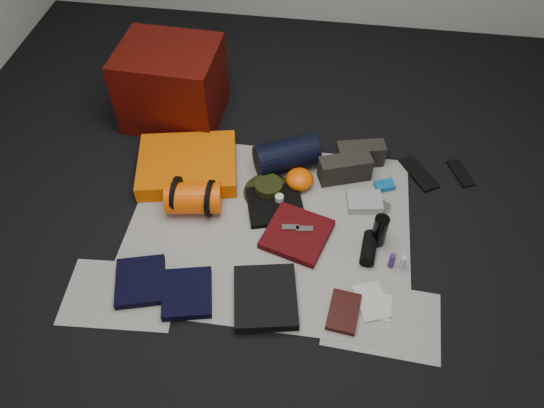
# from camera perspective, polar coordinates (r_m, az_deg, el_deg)

# --- Properties ---
(floor) EXTENTS (4.50, 4.50, 0.02)m
(floor) POSITION_cam_1_polar(r_m,az_deg,el_deg) (3.06, -0.33, -2.62)
(floor) COLOR black
(floor) RESTS_ON ground
(newspaper_mat) EXTENTS (1.60, 1.30, 0.01)m
(newspaper_mat) POSITION_cam_1_polar(r_m,az_deg,el_deg) (3.05, -0.33, -2.47)
(newspaper_mat) COLOR #B5B2A7
(newspaper_mat) RESTS_ON floor
(newspaper_sheet_front_left) EXTENTS (0.61, 0.44, 0.00)m
(newspaper_sheet_front_left) POSITION_cam_1_polar(r_m,az_deg,el_deg) (2.91, -15.95, -9.31)
(newspaper_sheet_front_left) COLOR #B5B2A7
(newspaper_sheet_front_left) RESTS_ON floor
(newspaper_sheet_front_right) EXTENTS (0.60, 0.43, 0.00)m
(newspaper_sheet_front_right) POSITION_cam_1_polar(r_m,az_deg,el_deg) (2.79, 11.73, -12.02)
(newspaper_sheet_front_right) COLOR #B5B2A7
(newspaper_sheet_front_right) RESTS_ON floor
(red_cabinet) EXTENTS (0.65, 0.55, 0.52)m
(red_cabinet) POSITION_cam_1_polar(r_m,az_deg,el_deg) (3.64, -10.73, 12.54)
(red_cabinet) COLOR #490A05
(red_cabinet) RESTS_ON floor
(sleeping_pad) EXTENTS (0.68, 0.60, 0.11)m
(sleeping_pad) POSITION_cam_1_polar(r_m,az_deg,el_deg) (3.34, -9.07, 4.16)
(sleeping_pad) COLOR #EF6502
(sleeping_pad) RESTS_ON newspaper_mat
(stuff_sack) EXTENTS (0.34, 0.23, 0.19)m
(stuff_sack) POSITION_cam_1_polar(r_m,az_deg,el_deg) (3.10, -8.43, 0.62)
(stuff_sack) COLOR #F85204
(stuff_sack) RESTS_ON newspaper_mat
(sack_strap_left) EXTENTS (0.02, 0.22, 0.22)m
(sack_strap_left) POSITION_cam_1_polar(r_m,az_deg,el_deg) (3.11, -10.24, 0.99)
(sack_strap_left) COLOR black
(sack_strap_left) RESTS_ON newspaper_mat
(sack_strap_right) EXTENTS (0.03, 0.22, 0.22)m
(sack_strap_right) POSITION_cam_1_polar(r_m,az_deg,el_deg) (3.06, -6.65, 0.60)
(sack_strap_right) COLOR black
(sack_strap_right) RESTS_ON newspaper_mat
(navy_duffel) EXTENTS (0.44, 0.36, 0.20)m
(navy_duffel) POSITION_cam_1_polar(r_m,az_deg,el_deg) (3.29, 1.59, 5.24)
(navy_duffel) COLOR black
(navy_duffel) RESTS_ON newspaper_mat
(boonie_brim) EXTENTS (0.39, 0.39, 0.01)m
(boonie_brim) POSITION_cam_1_polar(r_m,az_deg,el_deg) (3.21, -0.37, 1.30)
(boonie_brim) COLOR black
(boonie_brim) RESTS_ON newspaper_mat
(boonie_crown) EXTENTS (0.17, 0.17, 0.07)m
(boonie_crown) POSITION_cam_1_polar(r_m,az_deg,el_deg) (3.18, -0.38, 1.79)
(boonie_crown) COLOR black
(boonie_crown) RESTS_ON boonie_brim
(hiking_boot_left) EXTENTS (0.34, 0.22, 0.16)m
(hiking_boot_left) POSITION_cam_1_polar(r_m,az_deg,el_deg) (3.27, 7.84, 3.79)
(hiking_boot_left) COLOR #28241F
(hiking_boot_left) RESTS_ON newspaper_mat
(hiking_boot_right) EXTENTS (0.31, 0.18, 0.15)m
(hiking_boot_right) POSITION_cam_1_polar(r_m,az_deg,el_deg) (3.39, 9.49, 5.33)
(hiking_boot_right) COLOR #28241F
(hiking_boot_right) RESTS_ON newspaper_mat
(flip_flop_left) EXTENTS (0.25, 0.31, 0.02)m
(flip_flop_left) POSITION_cam_1_polar(r_m,az_deg,el_deg) (3.45, 15.47, 3.19)
(flip_flop_left) COLOR black
(flip_flop_left) RESTS_ON floor
(flip_flop_right) EXTENTS (0.16, 0.25, 0.01)m
(flip_flop_right) POSITION_cam_1_polar(r_m,az_deg,el_deg) (3.53, 19.64, 3.14)
(flip_flop_right) COLOR black
(flip_flop_right) RESTS_ON floor
(trousers_navy_a) EXTENTS (0.32, 0.35, 0.05)m
(trousers_navy_a) POSITION_cam_1_polar(r_m,az_deg,el_deg) (2.89, -13.97, -8.07)
(trousers_navy_a) COLOR black
(trousers_navy_a) RESTS_ON newspaper_mat
(trousers_navy_b) EXTENTS (0.31, 0.34, 0.04)m
(trousers_navy_b) POSITION_cam_1_polar(r_m,az_deg,el_deg) (2.81, -9.11, -9.46)
(trousers_navy_b) COLOR black
(trousers_navy_b) RESTS_ON newspaper_mat
(trousers_charcoal) EXTENTS (0.38, 0.42, 0.06)m
(trousers_charcoal) POSITION_cam_1_polar(r_m,az_deg,el_deg) (2.75, -0.71, -10.01)
(trousers_charcoal) COLOR black
(trousers_charcoal) RESTS_ON newspaper_mat
(black_tshirt) EXTENTS (0.39, 0.38, 0.03)m
(black_tshirt) POSITION_cam_1_polar(r_m,az_deg,el_deg) (3.13, 0.35, -0.12)
(black_tshirt) COLOR black
(black_tshirt) RESTS_ON newspaper_mat
(red_shirt) EXTENTS (0.42, 0.42, 0.04)m
(red_shirt) POSITION_cam_1_polar(r_m,az_deg,el_deg) (2.99, 2.70, -3.25)
(red_shirt) COLOR #49070A
(red_shirt) RESTS_ON newspaper_mat
(orange_stuff_sack) EXTENTS (0.22, 0.22, 0.11)m
(orange_stuff_sack) POSITION_cam_1_polar(r_m,az_deg,el_deg) (3.22, 2.98, 2.68)
(orange_stuff_sack) COLOR #F85204
(orange_stuff_sack) RESTS_ON newspaper_mat
(first_aid_pouch) EXTENTS (0.22, 0.18, 0.05)m
(first_aid_pouch) POSITION_cam_1_polar(r_m,az_deg,el_deg) (3.18, 9.91, 0.23)
(first_aid_pouch) COLOR gray
(first_aid_pouch) RESTS_ON newspaper_mat
(water_bottle) EXTENTS (0.10, 0.10, 0.21)m
(water_bottle) POSITION_cam_1_polar(r_m,az_deg,el_deg) (2.96, 11.50, -2.83)
(water_bottle) COLOR black
(water_bottle) RESTS_ON newspaper_mat
(speaker) EXTENTS (0.10, 0.21, 0.08)m
(speaker) POSITION_cam_1_polar(r_m,az_deg,el_deg) (2.96, 10.38, -4.70)
(speaker) COLOR black
(speaker) RESTS_ON newspaper_mat
(compact_camera) EXTENTS (0.10, 0.09, 0.04)m
(compact_camera) POSITION_cam_1_polar(r_m,az_deg,el_deg) (3.19, 11.72, -0.19)
(compact_camera) COLOR #B0B0B5
(compact_camera) RESTS_ON newspaper_mat
(cyan_case) EXTENTS (0.13, 0.11, 0.04)m
(cyan_case) POSITION_cam_1_polar(r_m,az_deg,el_deg) (3.30, 12.00, 1.95)
(cyan_case) COLOR #105D9A
(cyan_case) RESTS_ON newspaper_mat
(toiletry_purple) EXTENTS (0.04, 0.04, 0.10)m
(toiletry_purple) POSITION_cam_1_polar(r_m,az_deg,el_deg) (2.92, 12.76, -5.96)
(toiletry_purple) COLOR #42216B
(toiletry_purple) RESTS_ON newspaper_mat
(toiletry_clear) EXTENTS (0.03, 0.03, 0.09)m
(toiletry_clear) POSITION_cam_1_polar(r_m,az_deg,el_deg) (2.93, 13.89, -6.14)
(toiletry_clear) COLOR #B7BCB8
(toiletry_clear) RESTS_ON newspaper_mat
(paperback_book) EXTENTS (0.17, 0.24, 0.03)m
(paperback_book) POSITION_cam_1_polar(r_m,az_deg,el_deg) (2.75, 7.71, -11.41)
(paperback_book) COLOR black
(paperback_book) RESTS_ON newspaper_mat
(map_booklet) EXTENTS (0.21, 0.25, 0.01)m
(map_booklet) POSITION_cam_1_polar(r_m,az_deg,el_deg) (2.82, 10.66, -10.26)
(map_booklet) COLOR #B8B8AF
(map_booklet) RESTS_ON newspaper_mat
(map_printout) EXTENTS (0.14, 0.17, 0.01)m
(map_printout) POSITION_cam_1_polar(r_m,az_deg,el_deg) (2.81, 11.45, -10.72)
(map_printout) COLOR #B8B8AF
(map_printout) RESTS_ON newspaper_mat
(sunglasses) EXTENTS (0.09, 0.06, 0.02)m
(sunglasses) POSITION_cam_1_polar(r_m,az_deg,el_deg) (3.04, 10.90, -3.56)
(sunglasses) COLOR black
(sunglasses) RESTS_ON newspaper_mat
(key_cluster) EXTENTS (0.10, 0.10, 0.01)m
(key_cluster) POSITION_cam_1_polar(r_m,az_deg,el_deg) (2.91, -14.48, -8.45)
(key_cluster) COLOR #B0B0B5
(key_cluster) RESTS_ON newspaper_mat
(tape_roll) EXTENTS (0.05, 0.05, 0.04)m
(tape_roll) POSITION_cam_1_polar(r_m,az_deg,el_deg) (3.12, 0.79, 0.65)
(tape_roll) COLOR silver
(tape_roll) RESTS_ON black_tshirt
(energy_bar_a) EXTENTS (0.10, 0.05, 0.01)m
(energy_bar_a) POSITION_cam_1_polar(r_m,az_deg,el_deg) (2.98, 2.00, -2.52)
(energy_bar_a) COLOR #B0B0B5
(energy_bar_a) RESTS_ON red_shirt
(energy_bar_b) EXTENTS (0.10, 0.05, 0.01)m
(energy_bar_b) POSITION_cam_1_polar(r_m,az_deg,el_deg) (2.98, 3.53, -2.69)
(energy_bar_b) COLOR #B0B0B5
(energy_bar_b) RESTS_ON red_shirt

